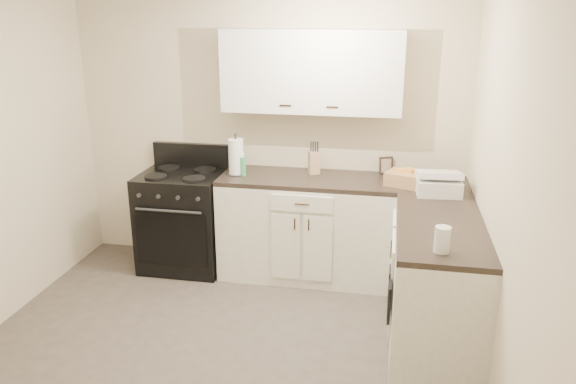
% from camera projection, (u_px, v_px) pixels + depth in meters
% --- Properties ---
extents(floor, '(3.60, 3.60, 0.00)m').
position_uv_depth(floor, '(213.00, 364.00, 3.90)').
color(floor, '#473F38').
rests_on(floor, ground).
extents(wall_back, '(3.60, 0.00, 3.60)m').
position_uv_depth(wall_back, '(268.00, 134.00, 5.19)').
color(wall_back, beige).
rests_on(wall_back, ground).
extents(wall_right, '(0.00, 3.60, 3.60)m').
position_uv_depth(wall_right, '(507.00, 213.00, 3.19)').
color(wall_right, beige).
rests_on(wall_right, ground).
extents(wall_front, '(3.60, 0.00, 3.60)m').
position_uv_depth(wall_front, '(26.00, 366.00, 1.83)').
color(wall_front, beige).
rests_on(wall_front, ground).
extents(base_cabinets_back, '(1.55, 0.60, 0.90)m').
position_uv_depth(base_cabinets_back, '(307.00, 229.00, 5.09)').
color(base_cabinets_back, white).
rests_on(base_cabinets_back, floor).
extents(base_cabinets_right, '(0.60, 1.90, 0.90)m').
position_uv_depth(base_cabinets_right, '(433.00, 270.00, 4.29)').
color(base_cabinets_right, white).
rests_on(base_cabinets_right, floor).
extents(countertop_back, '(1.55, 0.60, 0.04)m').
position_uv_depth(countertop_back, '(308.00, 179.00, 4.94)').
color(countertop_back, black).
rests_on(countertop_back, base_cabinets_back).
extents(countertop_right, '(0.60, 1.90, 0.04)m').
position_uv_depth(countertop_right, '(438.00, 213.00, 4.14)').
color(countertop_right, black).
rests_on(countertop_right, base_cabinets_right).
extents(upper_cabinets, '(1.55, 0.30, 0.70)m').
position_uv_depth(upper_cabinets, '(312.00, 71.00, 4.79)').
color(upper_cabinets, silver).
rests_on(upper_cabinets, wall_back).
extents(stove, '(0.75, 0.64, 0.91)m').
position_uv_depth(stove, '(184.00, 220.00, 5.27)').
color(stove, black).
rests_on(stove, floor).
extents(knife_block, '(0.12, 0.11, 0.20)m').
position_uv_depth(knife_block, '(314.00, 163.00, 5.01)').
color(knife_block, tan).
rests_on(knife_block, countertop_back).
extents(paper_towel, '(0.16, 0.16, 0.32)m').
position_uv_depth(paper_towel, '(236.00, 157.00, 4.97)').
color(paper_towel, white).
rests_on(paper_towel, countertop_back).
extents(soap_bottle, '(0.07, 0.07, 0.17)m').
position_uv_depth(soap_bottle, '(243.00, 166.00, 4.96)').
color(soap_bottle, '#3B9A5A').
rests_on(soap_bottle, countertop_back).
extents(picture_frame, '(0.13, 0.08, 0.16)m').
position_uv_depth(picture_frame, '(386.00, 165.00, 5.01)').
color(picture_frame, black).
rests_on(picture_frame, countertop_back).
extents(wicker_basket, '(0.40, 0.34, 0.11)m').
position_uv_depth(wicker_basket, '(408.00, 179.00, 4.68)').
color(wicker_basket, tan).
rests_on(wicker_basket, countertop_right).
extents(countertop_grill, '(0.36, 0.34, 0.13)m').
position_uv_depth(countertop_grill, '(438.00, 186.00, 4.49)').
color(countertop_grill, white).
rests_on(countertop_grill, countertop_right).
extents(glass_jar, '(0.12, 0.12, 0.16)m').
position_uv_depth(glass_jar, '(442.00, 239.00, 3.41)').
color(glass_jar, silver).
rests_on(glass_jar, countertop_right).
extents(oven_mitt_near, '(0.02, 0.15, 0.26)m').
position_uv_depth(oven_mitt_near, '(389.00, 302.00, 3.77)').
color(oven_mitt_near, black).
rests_on(oven_mitt_near, base_cabinets_right).
extents(oven_mitt_far, '(0.02, 0.16, 0.27)m').
position_uv_depth(oven_mitt_far, '(390.00, 286.00, 3.94)').
color(oven_mitt_far, black).
rests_on(oven_mitt_far, base_cabinets_right).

